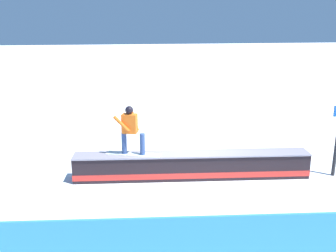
{
  "coord_description": "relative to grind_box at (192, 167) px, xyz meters",
  "views": [
    {
      "loc": [
        2.03,
        9.61,
        4.32
      ],
      "look_at": [
        0.81,
        0.93,
        1.82
      ],
      "focal_mm": 40.0,
      "sensor_mm": 36.0,
      "label": 1
    }
  ],
  "objects": [
    {
      "name": "safety_fence",
      "position": [
        0.0,
        4.03,
        0.19
      ],
      "size": [
        12.45,
        1.11,
        1.05
      ],
      "primitive_type": "cube",
      "rotation": [
        0.0,
        0.0,
        -0.08
      ],
      "color": "#3187E1",
      "rests_on": "ground_plane"
    },
    {
      "name": "ground_plane",
      "position": [
        0.0,
        0.0,
        -0.33
      ],
      "size": [
        120.0,
        120.0,
        0.0
      ],
      "primitive_type": "plane",
      "color": "white"
    },
    {
      "name": "snowboarder",
      "position": [
        1.68,
        -0.16,
        1.13
      ],
      "size": [
        1.54,
        0.75,
        1.36
      ],
      "color": "silver",
      "rests_on": "grind_box"
    },
    {
      "name": "grind_box",
      "position": [
        0.0,
        0.0,
        0.0
      ],
      "size": [
        6.61,
        1.17,
        0.74
      ],
      "color": "black",
      "rests_on": "ground_plane"
    }
  ]
}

